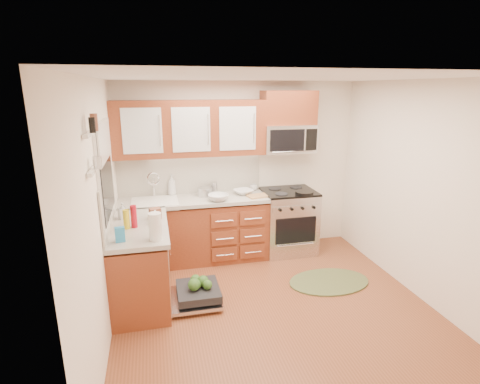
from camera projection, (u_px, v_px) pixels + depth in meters
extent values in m
plane|color=brown|center=(274.00, 307.00, 4.25)|extent=(3.50, 3.50, 0.00)
plane|color=white|center=(280.00, 78.00, 3.58)|extent=(3.50, 3.50, 0.00)
cube|color=white|center=(239.00, 168.00, 5.56)|extent=(3.50, 0.04, 2.50)
cube|color=white|center=(369.00, 285.00, 2.27)|extent=(3.50, 0.04, 2.50)
cube|color=white|center=(100.00, 215.00, 3.53)|extent=(0.04, 3.50, 2.50)
cube|color=white|center=(421.00, 192.00, 4.30)|extent=(0.04, 3.50, 2.50)
cube|color=maroon|center=(194.00, 232.00, 5.34)|extent=(2.05, 0.60, 0.85)
cube|color=maroon|center=(141.00, 266.00, 4.31)|extent=(0.60, 1.25, 0.85)
cube|color=beige|center=(193.00, 200.00, 5.20)|extent=(2.07, 0.64, 0.05)
cube|color=beige|center=(139.00, 227.00, 4.18)|extent=(0.64, 1.27, 0.05)
cube|color=#BAB5A7|center=(190.00, 174.00, 5.39)|extent=(2.05, 0.02, 0.57)
cube|color=#BAB5A7|center=(108.00, 203.00, 4.04)|extent=(0.02, 1.25, 0.57)
cube|color=maroon|center=(288.00, 108.00, 5.30)|extent=(0.76, 0.35, 0.47)
cube|color=white|center=(104.00, 141.00, 3.84)|extent=(0.02, 0.96, 0.40)
cube|color=white|center=(89.00, 134.00, 2.99)|extent=(0.04, 0.40, 0.03)
cube|color=white|center=(93.00, 170.00, 3.07)|extent=(0.04, 0.40, 0.03)
cylinder|color=black|center=(304.00, 193.00, 5.27)|extent=(0.29, 0.29, 0.05)
cylinder|color=silver|center=(205.00, 192.00, 5.29)|extent=(0.23, 0.23, 0.12)
cube|color=#A8744C|center=(258.00, 196.00, 5.27)|extent=(0.34, 0.25, 0.02)
cylinder|color=silver|center=(214.00, 188.00, 5.41)|extent=(0.12, 0.12, 0.17)
cylinder|color=white|center=(155.00, 227.00, 3.74)|extent=(0.15, 0.15, 0.28)
cylinder|color=yellow|center=(126.00, 219.00, 4.05)|extent=(0.08, 0.08, 0.21)
cylinder|color=#AC0E1D|center=(134.00, 217.00, 4.08)|extent=(0.07, 0.07, 0.25)
cube|color=brown|center=(155.00, 213.00, 4.37)|extent=(0.15, 0.12, 0.13)
cube|color=#2A89C4|center=(120.00, 235.00, 3.71)|extent=(0.10, 0.07, 0.15)
imported|color=#999999|center=(243.00, 192.00, 5.39)|extent=(0.33, 0.33, 0.07)
imported|color=#999999|center=(218.00, 198.00, 5.07)|extent=(0.31, 0.31, 0.09)
imported|color=#999999|center=(254.00, 187.00, 5.58)|extent=(0.12, 0.12, 0.09)
imported|color=#999999|center=(172.00, 185.00, 5.32)|extent=(0.15, 0.15, 0.30)
imported|color=#999999|center=(122.00, 211.00, 4.36)|extent=(0.12, 0.12, 0.19)
imported|color=#999999|center=(155.00, 217.00, 4.21)|extent=(0.14, 0.14, 0.16)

